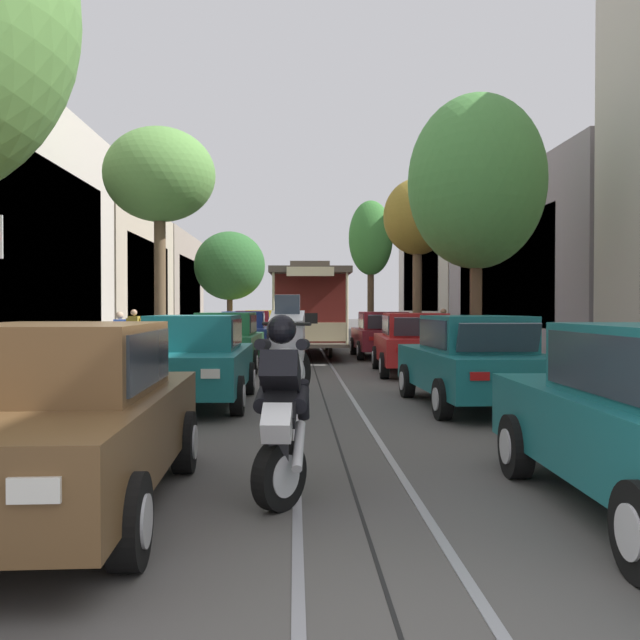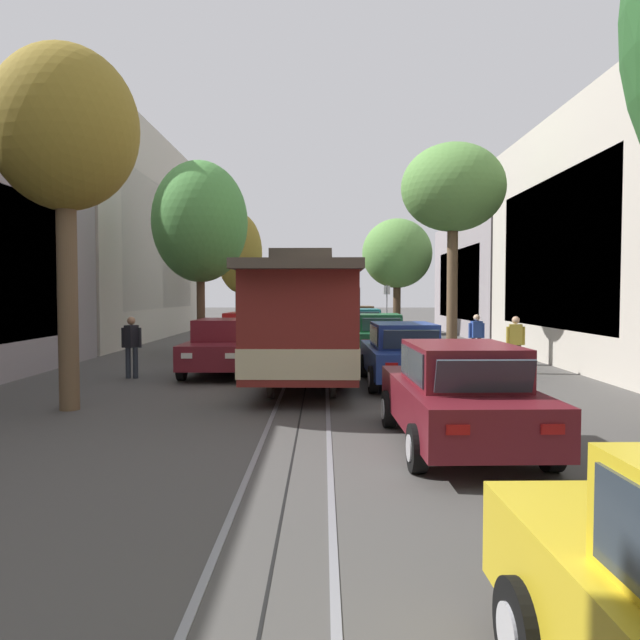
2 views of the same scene
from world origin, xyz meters
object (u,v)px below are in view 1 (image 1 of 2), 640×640
object	(u,v)px
parked_car_red_mid_right	(414,343)
parked_car_maroon_fourth_right	(382,334)
street_tree_kerb_left_second	(160,177)
street_tree_kerb_right_mid	(417,219)
parked_car_blue_fourth_left	(244,332)
parked_car_teal_second_right	(474,361)
parked_car_green_mid_left	(226,341)
pedestrian_crossing_far	(134,331)
parked_car_teal_second_left	(194,359)
street_tree_kerb_right_second	(476,183)
cable_car_trolley	(310,309)
pedestrian_on_right_pavement	(443,329)
parked_car_yellow_sixth_left	(259,324)
street_tree_kerb_right_fourth	(371,239)
parked_car_brown_near_left	(58,417)
motorcycle_with_rider	(284,391)
pedestrian_on_left_pavement	(120,335)
parked_car_maroon_fifth_left	(253,328)
street_tree_kerb_left_mid	(230,266)

from	to	relation	value
parked_car_red_mid_right	parked_car_maroon_fourth_right	world-z (taller)	same
street_tree_kerb_left_second	street_tree_kerb_right_mid	xyz separation A→B (m)	(9.32, 7.89, -0.22)
parked_car_blue_fourth_left	street_tree_kerb_right_mid	size ratio (longest dim) A/B	0.61
parked_car_teal_second_right	street_tree_kerb_right_mid	xyz separation A→B (m)	(2.12, 17.40, 4.69)
parked_car_green_mid_left	pedestrian_crossing_far	bearing A→B (deg)	128.83
parked_car_teal_second_left	street_tree_kerb_right_second	size ratio (longest dim) A/B	0.59
parked_car_blue_fourth_left	cable_car_trolley	world-z (taller)	cable_car_trolley
street_tree_kerb_left_second	pedestrian_on_right_pavement	size ratio (longest dim) A/B	4.27
parked_car_red_mid_right	parked_car_yellow_sixth_left	bearing A→B (deg)	103.59
parked_car_teal_second_left	pedestrian_on_right_pavement	size ratio (longest dim) A/B	2.58
street_tree_kerb_right_fourth	pedestrian_on_right_pavement	xyz separation A→B (m)	(0.72, -17.35, -4.94)
parked_car_brown_near_left	pedestrian_on_right_pavement	size ratio (longest dim) A/B	2.60
pedestrian_crossing_far	motorcycle_with_rider	bearing A→B (deg)	-72.90
pedestrian_on_left_pavement	parked_car_yellow_sixth_left	bearing A→B (deg)	80.40
parked_car_blue_fourth_left	parked_car_red_mid_right	world-z (taller)	same
parked_car_green_mid_left	pedestrian_on_left_pavement	bearing A→B (deg)	159.29
parked_car_teal_second_left	cable_car_trolley	world-z (taller)	cable_car_trolley
pedestrian_on_left_pavement	pedestrian_crossing_far	size ratio (longest dim) A/B	0.97
parked_car_green_mid_left	pedestrian_on_right_pavement	distance (m)	9.10
motorcycle_with_rider	parked_car_red_mid_right	bearing A→B (deg)	74.63
parked_car_teal_second_left	parked_car_yellow_sixth_left	xyz separation A→B (m)	(-0.21, 26.66, 0.00)
parked_car_teal_second_left	pedestrian_on_right_pavement	distance (m)	14.29
parked_car_teal_second_left	cable_car_trolley	distance (m)	13.57
parked_car_teal_second_right	parked_car_maroon_fifth_left	bearing A→B (deg)	103.95
parked_car_brown_near_left	parked_car_teal_second_left	distance (m)	6.49
parked_car_brown_near_left	parked_car_teal_second_left	bearing A→B (deg)	88.20
parked_car_teal_second_right	street_tree_kerb_right_mid	distance (m)	18.14
parked_car_blue_fourth_left	parked_car_maroon_fifth_left	bearing A→B (deg)	90.42
parked_car_teal_second_right	parked_car_red_mid_right	distance (m)	6.09
street_tree_kerb_left_mid	pedestrian_on_left_pavement	distance (m)	17.70
street_tree_kerb_left_mid	parked_car_blue_fourth_left	bearing A→B (deg)	-82.23
street_tree_kerb_right_fourth	pedestrian_on_right_pavement	world-z (taller)	street_tree_kerb_right_fourth
parked_car_red_mid_right	pedestrian_on_right_pavement	size ratio (longest dim) A/B	2.61
pedestrian_crossing_far	street_tree_kerb_right_mid	bearing A→B (deg)	27.32
parked_car_red_mid_right	street_tree_kerb_right_second	xyz separation A→B (m)	(1.69, 0.24, 4.23)
street_tree_kerb_right_second	street_tree_kerb_right_mid	world-z (taller)	street_tree_kerb_right_second
pedestrian_crossing_far	parked_car_teal_second_left	bearing A→B (deg)	-71.99
parked_car_brown_near_left	parked_car_teal_second_right	size ratio (longest dim) A/B	1.00
parked_car_yellow_sixth_left	pedestrian_crossing_far	size ratio (longest dim) A/B	2.64
parked_car_brown_near_left	parked_car_yellow_sixth_left	xyz separation A→B (m)	(-0.01, 33.16, 0.00)
parked_car_brown_near_left	parked_car_green_mid_left	world-z (taller)	same
parked_car_red_mid_right	street_tree_kerb_right_second	distance (m)	4.56
parked_car_maroon_fourth_right	street_tree_kerb_right_fourth	size ratio (longest dim) A/B	0.53
pedestrian_on_left_pavement	pedestrian_on_right_pavement	size ratio (longest dim) A/B	0.95
parked_car_teal_second_left	street_tree_kerb_right_mid	size ratio (longest dim) A/B	0.61
parked_car_blue_fourth_left	street_tree_kerb_right_mid	bearing A→B (deg)	25.19
street_tree_kerb_right_second	parked_car_red_mid_right	bearing A→B (deg)	-171.78
street_tree_kerb_left_mid	pedestrian_crossing_far	bearing A→B (deg)	-97.72
parked_car_maroon_fifth_left	street_tree_kerb_left_second	bearing A→B (deg)	-101.37
motorcycle_with_rider	parked_car_teal_second_left	bearing A→B (deg)	105.40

